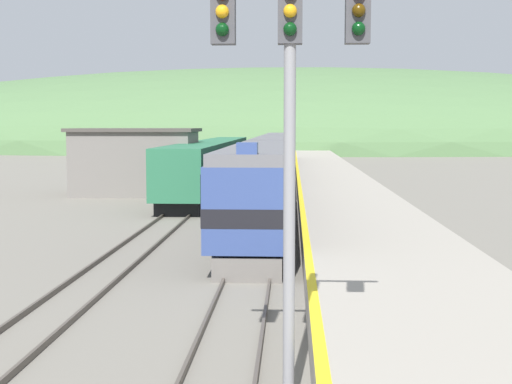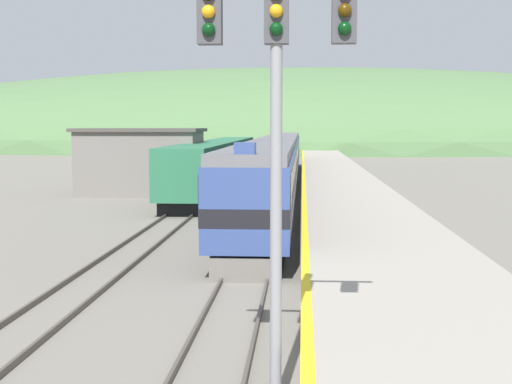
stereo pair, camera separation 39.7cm
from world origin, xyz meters
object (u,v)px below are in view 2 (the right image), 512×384
at_px(carriage_third, 285,151).
at_px(siding_train, 218,164).
at_px(express_train_lead_car, 262,186).
at_px(carriage_second, 279,161).
at_px(signal_mast_main, 276,78).

xyz_separation_m(carriage_third, siding_train, (-4.78, -20.03, -0.29)).
relative_size(express_train_lead_car, siding_train, 0.56).
height_order(carriage_second, carriage_third, same).
height_order(express_train_lead_car, carriage_second, express_train_lead_car).
distance_m(carriage_second, siding_train, 5.03).
distance_m(carriage_third, signal_mast_main, 63.72).
relative_size(carriage_third, signal_mast_main, 2.51).
xyz_separation_m(carriage_third, signal_mast_main, (1.35, -63.61, 3.51)).
distance_m(carriage_second, signal_mast_main, 42.19).
bearing_deg(signal_mast_main, carriage_third, 91.22).
bearing_deg(carriage_third, carriage_second, -90.00).
distance_m(carriage_third, siding_train, 20.60).
bearing_deg(carriage_second, carriage_third, 90.00).
height_order(carriage_second, siding_train, carriage_second).
distance_m(express_train_lead_car, carriage_second, 21.91).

